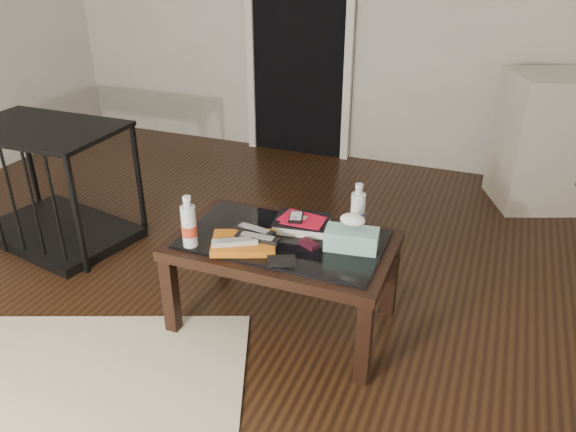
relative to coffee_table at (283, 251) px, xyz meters
name	(u,v)px	position (x,y,z in m)	size (l,w,h in m)	color
ground	(197,328)	(-0.37, -0.21, -0.40)	(5.00, 5.00, 0.00)	black
doorway	(299,29)	(-0.77, 2.26, 0.63)	(0.90, 0.08, 2.07)	black
coffee_table	(283,251)	(0.00, 0.00, 0.00)	(1.00, 0.60, 0.46)	black
pet_crate	(55,203)	(-1.62, 0.28, -0.17)	(1.00, 0.77, 0.71)	black
magazines	(244,243)	(-0.14, -0.13, 0.08)	(0.28, 0.21, 0.03)	#C06312
remote_silver	(235,242)	(-0.16, -0.17, 0.11)	(0.20, 0.05, 0.02)	#ADADB2
remote_black_front	(257,238)	(-0.08, -0.10, 0.11)	(0.20, 0.05, 0.02)	black
remote_black_back	(254,230)	(-0.13, -0.04, 0.11)	(0.20, 0.05, 0.02)	black
textbook	(302,224)	(0.04, 0.13, 0.09)	(0.25, 0.20, 0.05)	black
dvd_mailers	(301,218)	(0.04, 0.13, 0.11)	(0.19, 0.14, 0.01)	red
ipod	(296,217)	(0.02, 0.11, 0.12)	(0.06, 0.10, 0.02)	black
flip_phone	(309,244)	(0.13, -0.02, 0.08)	(0.09, 0.05, 0.02)	black
wallet	(281,261)	(0.07, -0.20, 0.07)	(0.12, 0.07, 0.02)	black
water_bottle_left	(189,221)	(-0.36, -0.21, 0.18)	(0.07, 0.07, 0.24)	silver
water_bottle_right	(358,208)	(0.29, 0.19, 0.18)	(0.07, 0.07, 0.24)	white
tissue_box	(351,239)	(0.31, 0.03, 0.11)	(0.23, 0.12, 0.09)	teal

